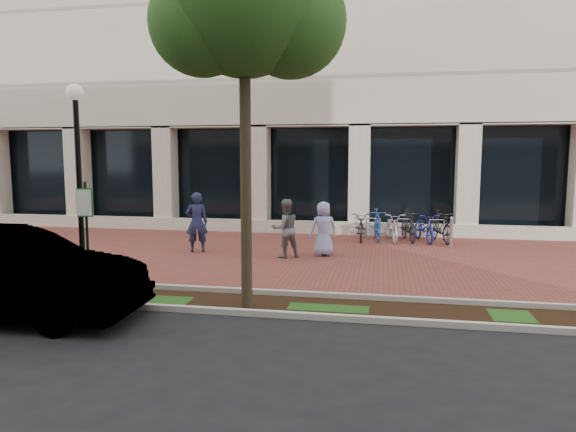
% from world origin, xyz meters
% --- Properties ---
extents(ground, '(120.00, 120.00, 0.00)m').
position_xyz_m(ground, '(0.00, 0.00, 0.00)').
color(ground, black).
rests_on(ground, ground).
extents(brick_plaza, '(40.00, 9.00, 0.01)m').
position_xyz_m(brick_plaza, '(0.00, 0.00, 0.01)').
color(brick_plaza, brown).
rests_on(brick_plaza, ground).
extents(planting_strip, '(40.00, 1.50, 0.01)m').
position_xyz_m(planting_strip, '(0.00, -5.25, 0.01)').
color(planting_strip, black).
rests_on(planting_strip, ground).
extents(curb_plaza_side, '(40.00, 0.12, 0.12)m').
position_xyz_m(curb_plaza_side, '(0.00, -4.50, 0.06)').
color(curb_plaza_side, beige).
rests_on(curb_plaza_side, ground).
extents(curb_street_side, '(40.00, 0.12, 0.12)m').
position_xyz_m(curb_street_side, '(0.00, -6.00, 0.06)').
color(curb_street_side, beige).
rests_on(curb_street_side, ground).
extents(near_office_building, '(40.00, 12.12, 16.00)m').
position_xyz_m(near_office_building, '(0.00, 10.47, 10.05)').
color(near_office_building, beige).
rests_on(near_office_building, ground).
extents(parking_sign, '(0.34, 0.07, 2.48)m').
position_xyz_m(parking_sign, '(-3.39, -5.19, 1.57)').
color(parking_sign, '#123319').
rests_on(parking_sign, ground).
extents(lamppost, '(0.36, 0.36, 4.58)m').
position_xyz_m(lamppost, '(-3.72, -4.86, 2.58)').
color(lamppost, black).
rests_on(lamppost, ground).
extents(street_tree, '(3.67, 3.06, 7.57)m').
position_xyz_m(street_tree, '(0.31, -5.43, 5.83)').
color(street_tree, '#483B29').
rests_on(street_tree, ground).
extents(locked_bicycle, '(1.79, 0.89, 0.90)m').
position_xyz_m(locked_bicycle, '(-3.44, -5.25, 0.45)').
color(locked_bicycle, silver).
rests_on(locked_bicycle, ground).
extents(pedestrian_left, '(0.82, 0.69, 1.91)m').
position_xyz_m(pedestrian_left, '(-2.83, -0.00, 0.95)').
color(pedestrian_left, '#1E234C').
rests_on(pedestrian_left, ground).
extents(pedestrian_mid, '(1.08, 1.02, 1.76)m').
position_xyz_m(pedestrian_mid, '(0.07, -0.35, 0.88)').
color(pedestrian_mid, slate).
rests_on(pedestrian_mid, ground).
extents(pedestrian_right, '(0.95, 0.78, 1.66)m').
position_xyz_m(pedestrian_right, '(1.16, 0.13, 0.83)').
color(pedestrian_right, '#9AAAE6').
rests_on(pedestrian_right, ground).
extents(bollard, '(0.12, 0.12, 1.05)m').
position_xyz_m(bollard, '(5.15, 2.21, 0.53)').
color(bollard, silver).
rests_on(bollard, ground).
extents(bike_rack_cluster, '(3.67, 2.05, 1.13)m').
position_xyz_m(bike_rack_cluster, '(3.53, 3.31, 0.54)').
color(bike_rack_cluster, black).
rests_on(bike_rack_cluster, ground).
extents(sedan_near_curb, '(5.17, 2.00, 1.68)m').
position_xyz_m(sedan_near_curb, '(-3.95, -6.99, 0.84)').
color(sedan_near_curb, '#B0B0B5').
rests_on(sedan_near_curb, ground).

